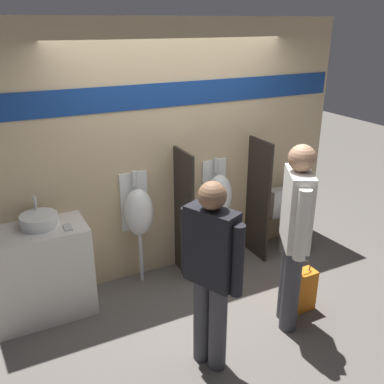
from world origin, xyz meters
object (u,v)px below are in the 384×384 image
at_px(person_with_lanyard, 295,231).
at_px(shopping_bag, 301,290).
at_px(cell_phone, 67,227).
at_px(person_in_vest, 211,270).
at_px(urinal_near_counter, 138,212).
at_px(sink_basin, 39,220).
at_px(toilet, 291,225).
at_px(urinal_far, 219,196).

distance_m(person_with_lanyard, shopping_bag, 0.79).
xyz_separation_m(cell_phone, person_in_vest, (0.83, -1.18, -0.03)).
bearing_deg(urinal_near_counter, sink_basin, -175.66).
distance_m(toilet, shopping_bag, 1.26).
height_order(urinal_near_counter, shopping_bag, urinal_near_counter).
bearing_deg(toilet, urinal_near_counter, 175.36).
height_order(cell_phone, shopping_bag, cell_phone).
bearing_deg(sink_basin, shopping_bag, -27.09).
relative_size(urinal_near_counter, person_with_lanyard, 0.72).
relative_size(urinal_near_counter, urinal_far, 1.00).
bearing_deg(urinal_near_counter, urinal_far, 0.00).
relative_size(sink_basin, person_in_vest, 0.21).
bearing_deg(cell_phone, toilet, 1.53).
bearing_deg(cell_phone, urinal_far, 7.53).
bearing_deg(cell_phone, sink_basin, 145.17).
bearing_deg(shopping_bag, person_with_lanyard, -157.86).
bearing_deg(person_with_lanyard, cell_phone, 88.27).
bearing_deg(person_with_lanyard, toilet, -10.02).
height_order(sink_basin, person_in_vest, person_in_vest).
height_order(person_in_vest, shopping_bag, person_in_vest).
relative_size(urinal_far, person_with_lanyard, 0.72).
bearing_deg(person_with_lanyard, urinal_near_counter, 66.77).
distance_m(urinal_far, person_with_lanyard, 1.30).
distance_m(cell_phone, person_in_vest, 1.44).
relative_size(sink_basin, urinal_far, 0.27).
distance_m(cell_phone, person_with_lanyard, 2.03).
relative_size(sink_basin, toilet, 0.39).
relative_size(sink_basin, shopping_bag, 0.61).
xyz_separation_m(urinal_near_counter, person_with_lanyard, (0.97, -1.29, 0.14)).
distance_m(urinal_far, toilet, 1.10).
xyz_separation_m(cell_phone, urinal_near_counter, (0.76, 0.23, -0.10)).
relative_size(urinal_far, person_in_vest, 0.77).
bearing_deg(urinal_far, toilet, -9.22).
bearing_deg(shopping_bag, toilet, 55.62).
xyz_separation_m(urinal_near_counter, shopping_bag, (1.21, -1.19, -0.60)).
distance_m(urinal_near_counter, urinal_far, 0.96).
bearing_deg(toilet, shopping_bag, -124.38).
relative_size(cell_phone, person_in_vest, 0.09).
bearing_deg(person_in_vest, toilet, -80.38).
bearing_deg(cell_phone, person_with_lanyard, -31.63).
height_order(person_in_vest, person_with_lanyard, person_with_lanyard).
height_order(urinal_far, person_with_lanyard, person_with_lanyard).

